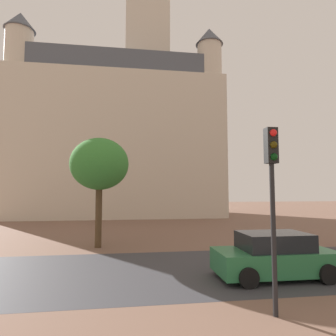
{
  "coord_description": "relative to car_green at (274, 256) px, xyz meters",
  "views": [
    {
      "loc": [
        -2.15,
        -1.34,
        3.01
      ],
      "look_at": [
        -0.26,
        11.89,
        4.06
      ],
      "focal_mm": 30.34,
      "sensor_mm": 36.0,
      "label": 1
    }
  ],
  "objects": [
    {
      "name": "ground_plane",
      "position": [
        -2.92,
        1.91,
        -0.73
      ],
      "size": [
        120.0,
        120.0,
        0.0
      ],
      "primitive_type": "plane",
      "color": "brown"
    },
    {
      "name": "street_asphalt_strip",
      "position": [
        -2.92,
        1.4,
        -0.73
      ],
      "size": [
        120.0,
        6.37,
        0.0
      ],
      "primitive_type": "cube",
      "color": "#38383D",
      "rests_on": "ground_plane"
    },
    {
      "name": "landmark_building",
      "position": [
        -5.66,
        25.65,
        9.97
      ],
      "size": [
        24.16,
        11.61,
        37.65
      ],
      "color": "beige",
      "rests_on": "ground_plane"
    },
    {
      "name": "car_green",
      "position": [
        0.0,
        0.0,
        0.0
      ],
      "size": [
        4.09,
        2.03,
        1.53
      ],
      "color": "#287042",
      "rests_on": "ground_plane"
    },
    {
      "name": "traffic_light_pole",
      "position": [
        -1.52,
        -2.85,
        2.47
      ],
      "size": [
        0.28,
        0.34,
        4.58
      ],
      "color": "black",
      "rests_on": "ground_plane"
    },
    {
      "name": "tree_curb_far",
      "position": [
        -6.58,
        6.16,
        3.67
      ],
      "size": [
        3.12,
        3.12,
        5.83
      ],
      "color": "#4C3823",
      "rests_on": "ground_plane"
    }
  ]
}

